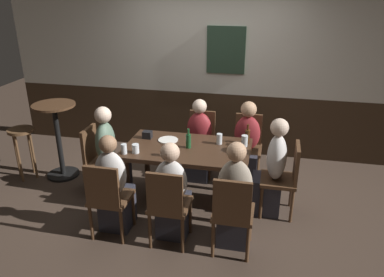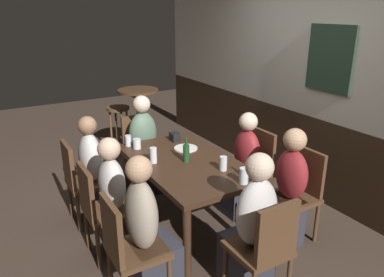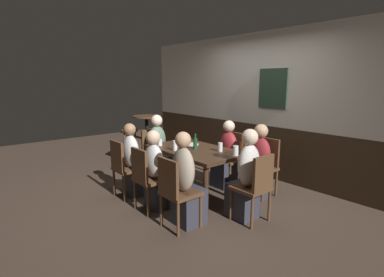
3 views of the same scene
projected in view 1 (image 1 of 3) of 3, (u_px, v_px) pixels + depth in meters
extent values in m
plane|color=#423328|center=(187.00, 201.00, 4.74)|extent=(12.00, 12.00, 0.00)
cube|color=#332316|center=(211.00, 121.00, 6.05)|extent=(6.40, 0.10, 0.95)
cube|color=beige|center=(212.00, 38.00, 5.55)|extent=(6.40, 0.10, 1.65)
cube|color=#233828|center=(226.00, 50.00, 5.51)|extent=(0.56, 0.03, 0.68)
cube|color=#382316|center=(187.00, 149.00, 4.47)|extent=(1.47, 0.87, 0.05)
cylinder|color=#382316|center=(127.00, 186.00, 4.42)|extent=(0.07, 0.07, 0.69)
cylinder|color=#382316|center=(236.00, 198.00, 4.17)|extent=(0.07, 0.07, 0.69)
cylinder|color=#382316|center=(147.00, 160.00, 5.05)|extent=(0.07, 0.07, 0.69)
cylinder|color=#382316|center=(242.00, 169.00, 4.80)|extent=(0.07, 0.07, 0.69)
cube|color=#513521|center=(278.00, 180.00, 4.36)|extent=(0.40, 0.40, 0.04)
cube|color=#513521|center=(296.00, 163.00, 4.24)|extent=(0.04, 0.36, 0.43)
cylinder|color=#513521|center=(261.00, 203.00, 4.33)|extent=(0.04, 0.04, 0.41)
cylinder|color=#513521|center=(262.00, 188.00, 4.64)|extent=(0.04, 0.04, 0.41)
cylinder|color=#513521|center=(292.00, 206.00, 4.26)|extent=(0.04, 0.04, 0.41)
cylinder|color=#513521|center=(291.00, 191.00, 4.57)|extent=(0.04, 0.04, 0.41)
cube|color=#513521|center=(200.00, 146.00, 5.27)|extent=(0.40, 0.40, 0.04)
cube|color=#513521|center=(202.00, 125.00, 5.35)|extent=(0.36, 0.04, 0.43)
cylinder|color=#513521|center=(209.00, 167.00, 5.17)|extent=(0.04, 0.04, 0.41)
cylinder|color=#513521|center=(185.00, 164.00, 5.24)|extent=(0.04, 0.04, 0.41)
cylinder|color=#513521|center=(213.00, 156.00, 5.48)|extent=(0.04, 0.04, 0.41)
cylinder|color=#513521|center=(191.00, 154.00, 5.55)|extent=(0.04, 0.04, 0.41)
cube|color=#513521|center=(233.00, 213.00, 3.75)|extent=(0.40, 0.40, 0.04)
cube|color=#513521|center=(232.00, 202.00, 3.50)|extent=(0.36, 0.04, 0.43)
cylinder|color=#513521|center=(218.00, 220.00, 4.02)|extent=(0.04, 0.04, 0.41)
cylinder|color=#513521|center=(250.00, 224.00, 3.96)|extent=(0.04, 0.04, 0.41)
cylinder|color=#513521|center=(213.00, 240.00, 3.72)|extent=(0.04, 0.04, 0.41)
cylinder|color=#513521|center=(248.00, 244.00, 3.65)|extent=(0.04, 0.04, 0.41)
cube|color=#513521|center=(246.00, 150.00, 5.15)|extent=(0.40, 0.40, 0.04)
cube|color=#513521|center=(249.00, 129.00, 5.22)|extent=(0.36, 0.04, 0.43)
cylinder|color=#513521|center=(257.00, 171.00, 5.05)|extent=(0.04, 0.04, 0.41)
cylinder|color=#513521|center=(232.00, 169.00, 5.11)|extent=(0.04, 0.04, 0.41)
cylinder|color=#513521|center=(259.00, 160.00, 5.35)|extent=(0.04, 0.04, 0.41)
cylinder|color=#513521|center=(235.00, 158.00, 5.42)|extent=(0.04, 0.04, 0.41)
cube|color=#513521|center=(111.00, 198.00, 4.01)|extent=(0.40, 0.40, 0.04)
cube|color=#513521|center=(102.00, 187.00, 3.75)|extent=(0.36, 0.04, 0.43)
cylinder|color=#513521|center=(105.00, 206.00, 4.28)|extent=(0.04, 0.04, 0.41)
cylinder|color=#513521|center=(133.00, 209.00, 4.21)|extent=(0.04, 0.04, 0.41)
cylinder|color=#513521|center=(91.00, 223.00, 3.97)|extent=(0.04, 0.04, 0.41)
cylinder|color=#513521|center=(122.00, 227.00, 3.91)|extent=(0.04, 0.04, 0.41)
cube|color=#513521|center=(170.00, 205.00, 3.88)|extent=(0.40, 0.40, 0.04)
cube|color=#513521|center=(165.00, 194.00, 3.63)|extent=(0.36, 0.04, 0.43)
cylinder|color=#513521|center=(160.00, 212.00, 4.15)|extent=(0.04, 0.04, 0.41)
cylinder|color=#513521|center=(190.00, 216.00, 4.09)|extent=(0.04, 0.04, 0.41)
cylinder|color=#513521|center=(150.00, 231.00, 3.85)|extent=(0.04, 0.04, 0.41)
cylinder|color=#513521|center=(183.00, 235.00, 3.78)|extent=(0.04, 0.04, 0.41)
cube|color=#513521|center=(104.00, 162.00, 4.79)|extent=(0.40, 0.40, 0.04)
cube|color=#513521|center=(89.00, 144.00, 4.73)|extent=(0.04, 0.36, 0.43)
cylinder|color=#513521|center=(123.00, 173.00, 5.00)|extent=(0.04, 0.04, 0.41)
cylinder|color=#513521|center=(113.00, 186.00, 4.69)|extent=(0.04, 0.04, 0.41)
cylinder|color=#513521|center=(99.00, 171.00, 5.06)|extent=(0.04, 0.04, 0.41)
cylinder|color=#513521|center=(88.00, 183.00, 4.76)|extent=(0.04, 0.04, 0.41)
cube|color=#2D2D38|center=(265.00, 194.00, 4.47)|extent=(0.34, 0.32, 0.45)
ellipsoid|color=silver|center=(277.00, 157.00, 4.26)|extent=(0.22, 0.34, 0.53)
sphere|color=beige|center=(280.00, 127.00, 4.12)|extent=(0.20, 0.20, 0.20)
cube|color=#2D2D38|center=(198.00, 163.00, 5.24)|extent=(0.32, 0.34, 0.45)
ellipsoid|color=maroon|center=(199.00, 129.00, 5.14)|extent=(0.34, 0.22, 0.48)
sphere|color=beige|center=(200.00, 106.00, 5.01)|extent=(0.19, 0.19, 0.19)
cube|color=#2D2D38|center=(234.00, 222.00, 3.95)|extent=(0.32, 0.34, 0.45)
ellipsoid|color=tan|center=(235.00, 185.00, 3.68)|extent=(0.34, 0.22, 0.54)
sphere|color=tan|center=(237.00, 152.00, 3.54)|extent=(0.19, 0.19, 0.19)
cube|color=#2D2D38|center=(245.00, 167.00, 5.11)|extent=(0.32, 0.34, 0.45)
ellipsoid|color=maroon|center=(247.00, 133.00, 5.01)|extent=(0.34, 0.22, 0.47)
sphere|color=tan|center=(249.00, 109.00, 4.89)|extent=(0.21, 0.21, 0.21)
cube|color=#2D2D38|center=(117.00, 208.00, 4.20)|extent=(0.32, 0.34, 0.45)
ellipsoid|color=silver|center=(111.00, 173.00, 3.94)|extent=(0.34, 0.22, 0.50)
sphere|color=#936B4C|center=(108.00, 144.00, 3.81)|extent=(0.18, 0.18, 0.18)
cube|color=#2D2D38|center=(174.00, 215.00, 4.08)|extent=(0.32, 0.34, 0.45)
ellipsoid|color=silver|center=(171.00, 181.00, 3.82)|extent=(0.34, 0.22, 0.47)
sphere|color=#DBB293|center=(170.00, 152.00, 3.69)|extent=(0.19, 0.19, 0.19)
cube|color=#2D2D38|center=(115.00, 178.00, 4.84)|extent=(0.34, 0.32, 0.45)
ellipsoid|color=#56705B|center=(105.00, 142.00, 4.67)|extent=(0.22, 0.34, 0.52)
sphere|color=beige|center=(103.00, 115.00, 4.54)|extent=(0.20, 0.20, 0.20)
cylinder|color=silver|center=(219.00, 139.00, 4.53)|extent=(0.07, 0.07, 0.13)
cylinder|color=#C6842D|center=(219.00, 141.00, 4.54)|extent=(0.06, 0.06, 0.08)
cylinder|color=silver|center=(171.00, 150.00, 4.19)|extent=(0.07, 0.07, 0.15)
cylinder|color=silver|center=(171.00, 154.00, 4.21)|extent=(0.06, 0.06, 0.07)
cylinder|color=silver|center=(124.00, 149.00, 4.27)|extent=(0.06, 0.06, 0.12)
cylinder|color=gold|center=(124.00, 150.00, 4.28)|extent=(0.06, 0.06, 0.09)
cylinder|color=silver|center=(245.00, 141.00, 4.46)|extent=(0.08, 0.08, 0.14)
cylinder|color=#331E14|center=(244.00, 143.00, 4.47)|extent=(0.07, 0.07, 0.07)
cylinder|color=silver|center=(136.00, 149.00, 4.29)|extent=(0.08, 0.08, 0.11)
cylinder|color=#331E14|center=(136.00, 150.00, 4.30)|extent=(0.07, 0.07, 0.06)
cylinder|color=#194723|center=(188.00, 141.00, 4.42)|extent=(0.06, 0.06, 0.17)
cylinder|color=#194723|center=(188.00, 132.00, 4.37)|extent=(0.03, 0.03, 0.07)
cylinder|color=#42230F|center=(247.00, 137.00, 4.54)|extent=(0.06, 0.06, 0.17)
cylinder|color=#42230F|center=(248.00, 127.00, 4.49)|extent=(0.03, 0.03, 0.07)
cylinder|color=white|center=(168.00, 140.00, 4.65)|extent=(0.24, 0.24, 0.01)
cube|color=black|center=(147.00, 135.00, 4.70)|extent=(0.11, 0.09, 0.09)
cylinder|color=black|center=(64.00, 174.00, 5.38)|extent=(0.44, 0.44, 0.03)
cylinder|color=black|center=(59.00, 141.00, 5.18)|extent=(0.07, 0.07, 0.99)
cylinder|color=#472D1C|center=(54.00, 105.00, 4.99)|extent=(0.56, 0.56, 0.03)
cylinder|color=brown|center=(20.00, 130.00, 5.07)|extent=(0.34, 0.34, 0.04)
cylinder|color=brown|center=(34.00, 156.00, 5.18)|extent=(0.03, 0.03, 0.68)
cylinder|color=brown|center=(31.00, 151.00, 5.33)|extent=(0.03, 0.03, 0.68)
cylinder|color=brown|center=(17.00, 154.00, 5.23)|extent=(0.03, 0.03, 0.68)
cylinder|color=brown|center=(19.00, 159.00, 5.09)|extent=(0.03, 0.03, 0.68)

